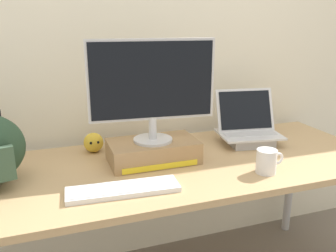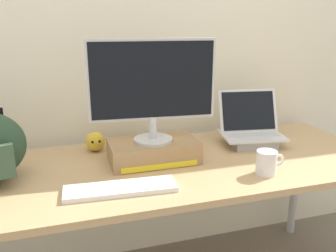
{
  "view_description": "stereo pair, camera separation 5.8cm",
  "coord_description": "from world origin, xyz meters",
  "px_view_note": "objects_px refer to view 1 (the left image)",
  "views": [
    {
      "loc": [
        -0.5,
        -1.43,
        1.38
      ],
      "look_at": [
        0.0,
        0.0,
        0.93
      ],
      "focal_mm": 37.96,
      "sensor_mm": 36.0,
      "label": 1
    },
    {
      "loc": [
        -0.44,
        -1.45,
        1.38
      ],
      "look_at": [
        0.0,
        0.0,
        0.93
      ],
      "focal_mm": 37.96,
      "sensor_mm": 36.0,
      "label": 2
    }
  ],
  "objects_px": {
    "desktop_monitor": "(152,86)",
    "plush_toy": "(94,142)",
    "toner_box_yellow": "(153,151)",
    "open_laptop": "(248,133)",
    "coffee_mug": "(267,161)",
    "external_keyboard": "(123,189)"
  },
  "relations": [
    {
      "from": "coffee_mug",
      "to": "plush_toy",
      "type": "xyz_separation_m",
      "value": [
        -0.67,
        0.5,
        -0.0
      ]
    },
    {
      "from": "toner_box_yellow",
      "to": "open_laptop",
      "type": "xyz_separation_m",
      "value": [
        0.56,
        0.08,
        0.01
      ]
    },
    {
      "from": "external_keyboard",
      "to": "coffee_mug",
      "type": "height_order",
      "value": "coffee_mug"
    },
    {
      "from": "desktop_monitor",
      "to": "open_laptop",
      "type": "height_order",
      "value": "desktop_monitor"
    },
    {
      "from": "open_laptop",
      "to": "coffee_mug",
      "type": "distance_m",
      "value": 0.39
    },
    {
      "from": "open_laptop",
      "to": "plush_toy",
      "type": "relative_size",
      "value": 3.6
    },
    {
      "from": "plush_toy",
      "to": "desktop_monitor",
      "type": "bearing_deg",
      "value": -41.58
    },
    {
      "from": "toner_box_yellow",
      "to": "external_keyboard",
      "type": "xyz_separation_m",
      "value": [
        -0.2,
        -0.26,
        -0.04
      ]
    },
    {
      "from": "external_keyboard",
      "to": "plush_toy",
      "type": "distance_m",
      "value": 0.48
    },
    {
      "from": "open_laptop",
      "to": "external_keyboard",
      "type": "relative_size",
      "value": 0.8
    },
    {
      "from": "open_laptop",
      "to": "plush_toy",
      "type": "distance_m",
      "value": 0.81
    },
    {
      "from": "toner_box_yellow",
      "to": "external_keyboard",
      "type": "distance_m",
      "value": 0.33
    },
    {
      "from": "coffee_mug",
      "to": "plush_toy",
      "type": "distance_m",
      "value": 0.84
    },
    {
      "from": "plush_toy",
      "to": "open_laptop",
      "type": "bearing_deg",
      "value": -9.5
    },
    {
      "from": "desktop_monitor",
      "to": "toner_box_yellow",
      "type": "bearing_deg",
      "value": 88.07
    },
    {
      "from": "desktop_monitor",
      "to": "plush_toy",
      "type": "relative_size",
      "value": 5.81
    },
    {
      "from": "toner_box_yellow",
      "to": "desktop_monitor",
      "type": "distance_m",
      "value": 0.3
    },
    {
      "from": "desktop_monitor",
      "to": "coffee_mug",
      "type": "distance_m",
      "value": 0.59
    },
    {
      "from": "external_keyboard",
      "to": "coffee_mug",
      "type": "relative_size",
      "value": 3.4
    },
    {
      "from": "open_laptop",
      "to": "external_keyboard",
      "type": "height_order",
      "value": "open_laptop"
    },
    {
      "from": "external_keyboard",
      "to": "plush_toy",
      "type": "height_order",
      "value": "plush_toy"
    },
    {
      "from": "open_laptop",
      "to": "coffee_mug",
      "type": "relative_size",
      "value": 2.71
    }
  ]
}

